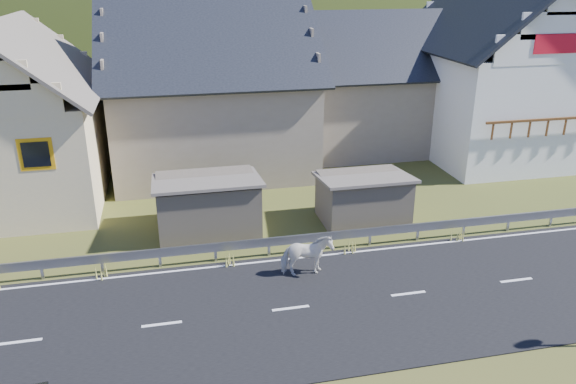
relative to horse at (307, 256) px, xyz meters
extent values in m
plane|color=#394818|center=(-1.01, -1.96, -0.79)|extent=(160.00, 160.00, 0.00)
cube|color=black|center=(-1.01, -1.96, -0.77)|extent=(60.00, 7.00, 0.04)
cube|color=silver|center=(-1.01, -1.96, -0.74)|extent=(60.00, 6.60, 0.01)
cube|color=#93969B|center=(-1.01, 1.72, -0.21)|extent=(28.00, 0.08, 0.34)
cube|color=#93969B|center=(-9.01, 1.74, -0.44)|extent=(0.10, 0.06, 0.70)
cube|color=#93969B|center=(-7.01, 1.74, -0.44)|extent=(0.10, 0.06, 0.70)
cube|color=#93969B|center=(-5.01, 1.74, -0.44)|extent=(0.10, 0.06, 0.70)
cube|color=#93969B|center=(-3.01, 1.74, -0.44)|extent=(0.10, 0.06, 0.70)
cube|color=#93969B|center=(-1.01, 1.74, -0.44)|extent=(0.10, 0.06, 0.70)
cube|color=#93969B|center=(0.99, 1.74, -0.44)|extent=(0.10, 0.06, 0.70)
cube|color=#93969B|center=(2.99, 1.74, -0.44)|extent=(0.10, 0.06, 0.70)
cube|color=#93969B|center=(4.99, 1.74, -0.44)|extent=(0.10, 0.06, 0.70)
cube|color=#93969B|center=(6.99, 1.74, -0.44)|extent=(0.10, 0.06, 0.70)
cube|color=#93969B|center=(8.99, 1.74, -0.44)|extent=(0.10, 0.06, 0.70)
cube|color=#93969B|center=(10.99, 1.74, -0.44)|extent=(0.10, 0.06, 0.70)
cube|color=#655B4D|center=(-3.01, 4.54, 0.31)|extent=(4.30, 3.30, 2.40)
cube|color=#655B4D|center=(3.49, 4.04, 0.21)|extent=(3.80, 2.90, 2.20)
cube|color=beige|center=(-11.01, 10.04, 1.71)|extent=(7.00, 9.00, 5.00)
cube|color=orange|center=(-9.41, 5.54, 2.61)|extent=(1.30, 0.12, 1.30)
cube|color=gray|center=(-2.01, 13.04, 1.71)|extent=(10.00, 9.00, 5.00)
cube|color=gray|center=(7.99, 15.04, 1.51)|extent=(9.00, 8.00, 4.60)
cube|color=white|center=(13.99, 12.04, 2.21)|extent=(8.00, 10.00, 6.00)
cube|color=red|center=(13.99, 7.01, 6.01)|extent=(2.60, 0.06, 0.90)
cube|color=brown|center=(13.99, 6.79, 2.41)|extent=(6.80, 0.12, 0.12)
ellipsoid|color=#2D3F11|center=(3.99, 178.04, -20.79)|extent=(440.00, 280.00, 260.00)
imported|color=silver|center=(0.00, 0.00, 0.00)|extent=(0.82, 1.78, 1.50)
camera|label=1|loc=(-4.37, -16.75, 9.20)|focal=35.00mm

